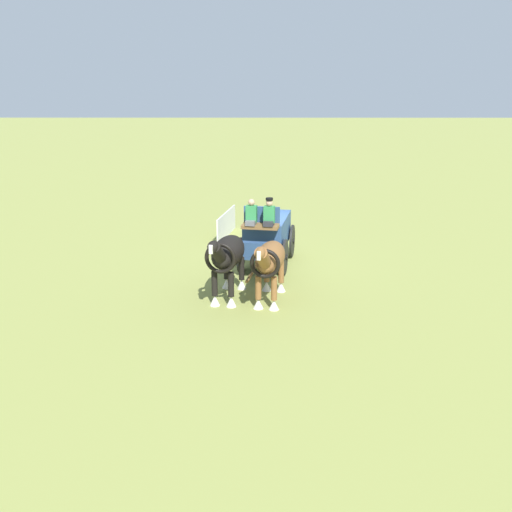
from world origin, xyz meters
name	(u,v)px	position (x,y,z in m)	size (l,w,h in m)	color
ground_plane	(268,264)	(0.00, 0.00, 0.00)	(220.00, 220.00, 0.00)	olive
show_wagon	(267,233)	(0.17, -0.03, 1.22)	(5.70, 2.21, 2.79)	#2D4C7A
draft_horse_near	(270,260)	(3.76, -0.01, 1.31)	(3.21, 1.22, 2.17)	brown
draft_horse_off	(227,255)	(3.52, -1.28, 1.40)	(3.20, 1.28, 2.27)	black
sponsor_banner	(226,224)	(-3.92, -1.74, 0.55)	(3.20, 0.06, 1.10)	silver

